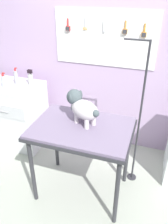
# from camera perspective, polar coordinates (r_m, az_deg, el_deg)

# --- Properties ---
(ground) EXTENTS (4.40, 4.00, 0.04)m
(ground) POSITION_cam_1_polar(r_m,az_deg,el_deg) (2.77, -2.17, -21.53)
(ground) COLOR #A7AE9E
(rear_wall_panel) EXTENTS (4.00, 0.11, 2.30)m
(rear_wall_panel) POSITION_cam_1_polar(r_m,az_deg,el_deg) (3.12, 5.91, 11.22)
(rear_wall_panel) COLOR #BB9DC5
(rear_wall_panel) RESTS_ON ground
(grooming_table) EXTENTS (1.01, 0.71, 0.88)m
(grooming_table) POSITION_cam_1_polar(r_m,az_deg,el_deg) (2.34, -0.56, -5.37)
(grooming_table) COLOR #2D2D33
(grooming_table) RESTS_ON ground
(grooming_arm) EXTENTS (0.30, 0.11, 1.69)m
(grooming_arm) POSITION_cam_1_polar(r_m,az_deg,el_deg) (2.57, 13.23, -2.93)
(grooming_arm) COLOR #2D2D33
(grooming_arm) RESTS_ON ground
(dog) EXTENTS (0.43, 0.33, 0.32)m
(dog) POSITION_cam_1_polar(r_m,az_deg,el_deg) (2.28, -0.58, 1.28)
(dog) COLOR silver
(dog) RESTS_ON grooming_table
(counter_left) EXTENTS (0.80, 0.58, 0.92)m
(counter_left) POSITION_cam_1_polar(r_m,az_deg,el_deg) (3.48, -16.60, -0.52)
(counter_left) COLOR silver
(counter_left) RESTS_ON ground
(conditioner_bottle) EXTENTS (0.07, 0.07, 0.21)m
(conditioner_bottle) POSITION_cam_1_polar(r_m,az_deg,el_deg) (3.16, -13.08, 8.05)
(conditioner_bottle) COLOR #B6BAB3
(conditioner_bottle) RESTS_ON counter_left
(spray_bottle_tall) EXTENTS (0.07, 0.07, 0.21)m
(spray_bottle_tall) POSITION_cam_1_polar(r_m,az_deg,el_deg) (3.18, -19.21, 7.14)
(spray_bottle_tall) COLOR #B3BBC1
(spray_bottle_tall) RESTS_ON counter_left
(pump_bottle_white) EXTENTS (0.05, 0.05, 0.24)m
(pump_bottle_white) POSITION_cam_1_polar(r_m,az_deg,el_deg) (3.22, -16.43, 8.19)
(pump_bottle_white) COLOR #ACADB8
(pump_bottle_white) RESTS_ON counter_left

